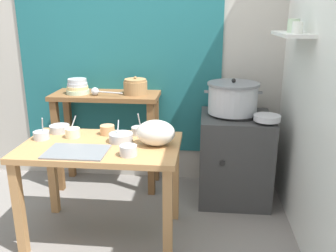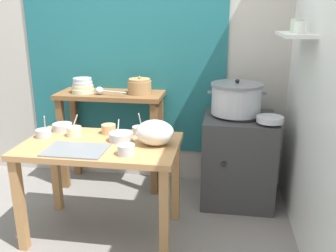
# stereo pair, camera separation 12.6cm
# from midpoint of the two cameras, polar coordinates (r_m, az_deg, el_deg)

# --- Properties ---
(ground_plane) EXTENTS (9.00, 9.00, 0.00)m
(ground_plane) POSITION_cam_midpoint_polar(r_m,az_deg,el_deg) (2.90, -9.79, -16.40)
(ground_plane) COLOR gray
(wall_back) EXTENTS (4.40, 0.12, 2.60)m
(wall_back) POSITION_cam_midpoint_polar(r_m,az_deg,el_deg) (3.48, -4.71, 12.41)
(wall_back) COLOR #B2ADA3
(wall_back) RESTS_ON ground
(wall_right) EXTENTS (0.30, 3.20, 2.60)m
(wall_right) POSITION_cam_midpoint_polar(r_m,az_deg,el_deg) (2.62, 21.29, 9.68)
(wall_right) COLOR silver
(wall_right) RESTS_ON ground
(prep_table) EXTENTS (1.10, 0.66, 0.72)m
(prep_table) POSITION_cam_midpoint_polar(r_m,az_deg,el_deg) (2.64, -11.72, -5.05)
(prep_table) COLOR #B27F4C
(prep_table) RESTS_ON ground
(back_shelf_table) EXTENTS (0.96, 0.40, 0.90)m
(back_shelf_table) POSITION_cam_midpoint_polar(r_m,az_deg,el_deg) (3.41, -10.58, 1.39)
(back_shelf_table) COLOR brown
(back_shelf_table) RESTS_ON ground
(stove_block) EXTENTS (0.60, 0.61, 0.78)m
(stove_block) POSITION_cam_midpoint_polar(r_m,az_deg,el_deg) (3.26, 9.23, -4.81)
(stove_block) COLOR #383838
(stove_block) RESTS_ON ground
(steamer_pot) EXTENTS (0.48, 0.43, 0.29)m
(steamer_pot) POSITION_cam_midpoint_polar(r_m,az_deg,el_deg) (3.12, 8.94, 4.37)
(steamer_pot) COLOR #B7BABF
(steamer_pot) RESTS_ON stove_block
(clay_pot) EXTENTS (0.21, 0.21, 0.16)m
(clay_pot) POSITION_cam_midpoint_polar(r_m,az_deg,el_deg) (3.28, -6.21, 6.11)
(clay_pot) COLOR #A37A4C
(clay_pot) RESTS_ON back_shelf_table
(bowl_stack_enamel) EXTENTS (0.20, 0.20, 0.14)m
(bowl_stack_enamel) POSITION_cam_midpoint_polar(r_m,az_deg,el_deg) (3.39, -14.97, 5.92)
(bowl_stack_enamel) COLOR #B7D1AD
(bowl_stack_enamel) RESTS_ON back_shelf_table
(ladle) EXTENTS (0.29, 0.10, 0.07)m
(ladle) POSITION_cam_midpoint_polar(r_m,az_deg,el_deg) (3.28, -12.21, 5.29)
(ladle) COLOR #B7BABF
(ladle) RESTS_ON back_shelf_table
(serving_tray) EXTENTS (0.40, 0.28, 0.01)m
(serving_tray) POSITION_cam_midpoint_polar(r_m,az_deg,el_deg) (2.48, -15.50, -3.89)
(serving_tray) COLOR slate
(serving_tray) RESTS_ON prep_table
(plastic_bag) EXTENTS (0.27, 0.20, 0.18)m
(plastic_bag) POSITION_cam_midpoint_polar(r_m,az_deg,el_deg) (2.50, -3.37, -1.08)
(plastic_bag) COLOR silver
(plastic_bag) RESTS_ON prep_table
(wide_pan) EXTENTS (0.21, 0.21, 0.05)m
(wide_pan) POSITION_cam_midpoint_polar(r_m,az_deg,el_deg) (2.96, 14.03, 1.23)
(wide_pan) COLOR #B7BABF
(wide_pan) RESTS_ON stove_block
(prep_bowl_0) EXTENTS (0.11, 0.11, 0.07)m
(prep_bowl_0) POSITION_cam_midpoint_polar(r_m,az_deg,el_deg) (2.78, -10.73, -0.56)
(prep_bowl_0) COLOR tan
(prep_bowl_0) RESTS_ON prep_table
(prep_bowl_1) EXTENTS (0.15, 0.15, 0.05)m
(prep_bowl_1) POSITION_cam_midpoint_polar(r_m,az_deg,el_deg) (2.93, -17.75, -0.36)
(prep_bowl_1) COLOR #B7BABF
(prep_bowl_1) RESTS_ON prep_table
(prep_bowl_2) EXTENTS (0.11, 0.11, 0.16)m
(prep_bowl_2) POSITION_cam_midpoint_polar(r_m,az_deg,el_deg) (2.77, -15.92, -0.97)
(prep_bowl_2) COLOR beige
(prep_bowl_2) RESTS_ON prep_table
(prep_bowl_3) EXTENTS (0.11, 0.11, 0.07)m
(prep_bowl_3) POSITION_cam_midpoint_polar(r_m,az_deg,el_deg) (2.36, -7.73, -3.75)
(prep_bowl_3) COLOR #B7BABF
(prep_bowl_3) RESTS_ON prep_table
(prep_bowl_4) EXTENTS (0.17, 0.17, 0.15)m
(prep_bowl_4) POSITION_cam_midpoint_polar(r_m,az_deg,el_deg) (2.62, -8.73, -1.73)
(prep_bowl_4) COLOR #B7BABF
(prep_bowl_4) RESTS_ON prep_table
(prep_bowl_5) EXTENTS (0.11, 0.11, 0.17)m
(prep_bowl_5) POSITION_cam_midpoint_polar(r_m,az_deg,el_deg) (2.75, -5.95, -0.67)
(prep_bowl_5) COLOR #B7BABF
(prep_bowl_5) RESTS_ON prep_table
(prep_bowl_6) EXTENTS (0.11, 0.11, 0.17)m
(prep_bowl_6) POSITION_cam_midpoint_polar(r_m,az_deg,el_deg) (2.81, -20.39, -1.31)
(prep_bowl_6) COLOR #B7BABF
(prep_bowl_6) RESTS_ON prep_table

